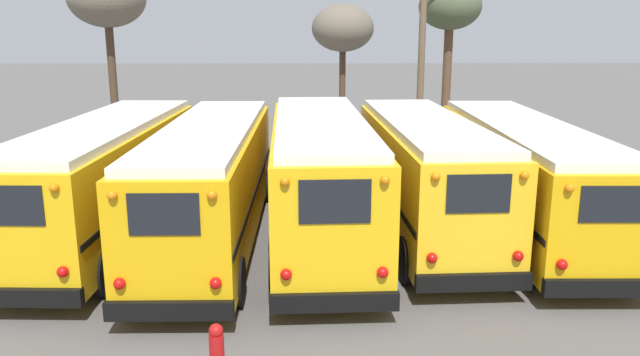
% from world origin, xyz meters
% --- Properties ---
extents(ground_plane, '(160.00, 160.00, 0.00)m').
position_xyz_m(ground_plane, '(0.00, 0.00, 0.00)').
color(ground_plane, '#5B5956').
extents(school_bus_0, '(2.85, 10.37, 3.14)m').
position_xyz_m(school_bus_0, '(-5.66, 0.28, 1.72)').
color(school_bus_0, yellow).
rests_on(school_bus_0, ground).
extents(school_bus_1, '(2.45, 10.62, 3.14)m').
position_xyz_m(school_bus_1, '(-2.83, -0.14, 1.71)').
color(school_bus_1, '#EAAA0F').
rests_on(school_bus_1, ground).
extents(school_bus_2, '(2.84, 10.02, 3.31)m').
position_xyz_m(school_bus_2, '(0.00, -0.15, 1.79)').
color(school_bus_2, yellow).
rests_on(school_bus_2, ground).
extents(school_bus_3, '(2.81, 9.52, 3.18)m').
position_xyz_m(school_bus_3, '(2.83, 0.44, 1.74)').
color(school_bus_3, yellow).
rests_on(school_bus_3, ground).
extents(school_bus_4, '(2.66, 10.92, 3.00)m').
position_xyz_m(school_bus_4, '(5.66, 0.88, 1.65)').
color(school_bus_4, '#EAAA0F').
rests_on(school_bus_4, ground).
extents(utility_pole, '(1.80, 0.30, 9.09)m').
position_xyz_m(utility_pole, '(4.58, 11.58, 4.69)').
color(utility_pole, brown).
rests_on(utility_pole, ground).
extents(bare_tree_0, '(2.85, 2.85, 7.52)m').
position_xyz_m(bare_tree_0, '(6.13, 13.45, 6.26)').
color(bare_tree_0, brown).
rests_on(bare_tree_0, ground).
extents(bare_tree_1, '(3.79, 3.79, 8.32)m').
position_xyz_m(bare_tree_1, '(-10.24, 16.00, 6.81)').
color(bare_tree_1, '#473323').
rests_on(bare_tree_1, ground).
extents(bare_tree_2, '(3.43, 3.43, 6.73)m').
position_xyz_m(bare_tree_2, '(1.54, 19.42, 5.39)').
color(bare_tree_2, '#473323').
rests_on(bare_tree_2, ground).
extents(fire_hydrant, '(0.24, 0.24, 1.03)m').
position_xyz_m(fire_hydrant, '(-1.75, -6.92, 0.52)').
color(fire_hydrant, '#B21414').
rests_on(fire_hydrant, ground).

